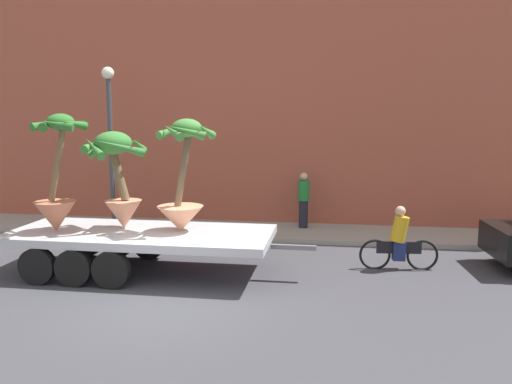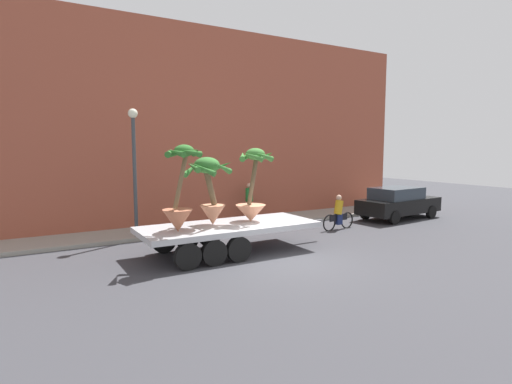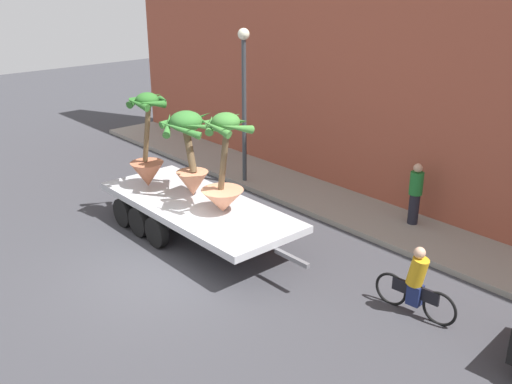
{
  "view_description": "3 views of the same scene",
  "coord_description": "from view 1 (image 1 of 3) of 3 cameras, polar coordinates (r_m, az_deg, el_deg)",
  "views": [
    {
      "loc": [
        3.22,
        -9.15,
        3.61
      ],
      "look_at": [
        1.49,
        2.1,
        1.9
      ],
      "focal_mm": 36.21,
      "sensor_mm": 36.0,
      "label": 1
    },
    {
      "loc": [
        -7.14,
        -10.28,
        3.55
      ],
      "look_at": [
        0.45,
        2.73,
        1.9
      ],
      "focal_mm": 28.64,
      "sensor_mm": 36.0,
      "label": 2
    },
    {
      "loc": [
        10.29,
        -6.19,
        6.65
      ],
      "look_at": [
        0.97,
        2.0,
        1.83
      ],
      "focal_mm": 40.6,
      "sensor_mm": 36.0,
      "label": 3
    }
  ],
  "objects": [
    {
      "name": "ground_plane",
      "position": [
        10.35,
        -10.21,
        -12.0
      ],
      "size": [
        60.0,
        60.0,
        0.0
      ],
      "primitive_type": "plane",
      "color": "#38383D"
    },
    {
      "name": "potted_palm_rear",
      "position": [
        12.42,
        -21.1,
        0.72
      ],
      "size": [
        1.28,
        1.17,
        2.65
      ],
      "color": "#B26647",
      "rests_on": "flatbed_trailer"
    },
    {
      "name": "sidewalk",
      "position": [
        15.98,
        -3.12,
        -4.24
      ],
      "size": [
        24.0,
        2.2,
        0.15
      ],
      "primitive_type": "cube",
      "color": "gray",
      "rests_on": "ground"
    },
    {
      "name": "flatbed_trailer",
      "position": [
        12.22,
        -13.67,
        -5.14
      ],
      "size": [
        6.97,
        2.46,
        0.98
      ],
      "color": "#B7BABF",
      "rests_on": "ground"
    },
    {
      "name": "cyclist",
      "position": [
        12.59,
        15.53,
        -5.28
      ],
      "size": [
        1.84,
        0.38,
        1.54
      ],
      "color": "black",
      "rests_on": "ground"
    },
    {
      "name": "street_lamp",
      "position": [
        15.88,
        -15.82,
        6.87
      ],
      "size": [
        0.36,
        0.36,
        4.83
      ],
      "color": "#383D42",
      "rests_on": "sidewalk"
    },
    {
      "name": "building_facade",
      "position": [
        17.27,
        -2.07,
        11.52
      ],
      "size": [
        24.0,
        1.2,
        9.01
      ],
      "primitive_type": "cube",
      "color": "#9E4C38",
      "rests_on": "ground"
    },
    {
      "name": "potted_palm_middle",
      "position": [
        11.7,
        -8.1,
        0.56
      ],
      "size": [
        1.29,
        1.26,
        2.54
      ],
      "color": "tan",
      "rests_on": "flatbed_trailer"
    },
    {
      "name": "pedestrian_near_gate",
      "position": [
        15.9,
        5.27,
        -0.77
      ],
      "size": [
        0.36,
        0.36,
        1.71
      ],
      "color": "black",
      "rests_on": "sidewalk"
    },
    {
      "name": "potted_palm_front",
      "position": [
        12.31,
        -15.0,
        1.9
      ],
      "size": [
        1.64,
        1.69,
        2.25
      ],
      "color": "tan",
      "rests_on": "flatbed_trailer"
    }
  ]
}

